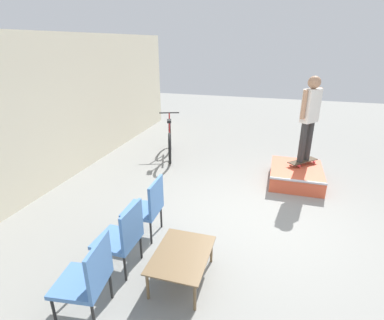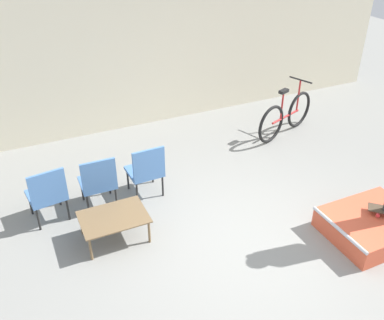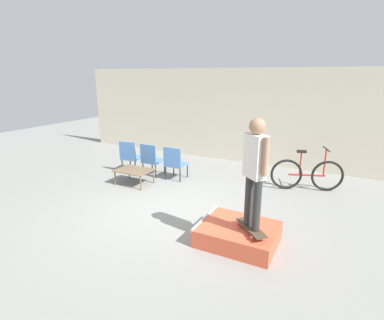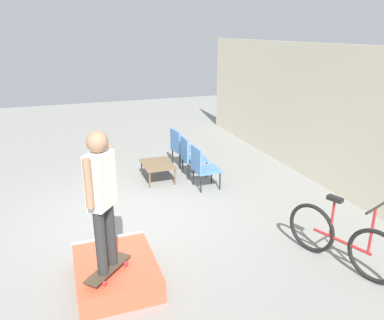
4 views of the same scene
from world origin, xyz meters
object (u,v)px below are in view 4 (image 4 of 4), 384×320
Objects in this scene: skateboard_on_ramp at (108,269)px; person_skater at (101,191)px; skate_ramp_box at (116,271)px; patio_chair_left at (180,146)px; bicycle at (341,240)px; patio_chair_right at (202,166)px; coffee_table at (158,165)px; patio_chair_center at (190,155)px.

skateboard_on_ramp is 1.07m from person_skater.
patio_chair_left reaches higher than skate_ramp_box.
patio_chair_left is 4.90m from bicycle.
bicycle is at bearing -167.09° from patio_chair_right.
person_skater reaches higher than patio_chair_left.
person_skater is at bearing -117.84° from bicycle.
patio_chair_center is at bearing 90.14° from coffee_table.
coffee_table is (-3.63, 1.59, -0.04)m from skateboard_on_ramp.
person_skater is 1.91× the size of patio_chair_right.
skateboard_on_ramp is at bearing 138.52° from patio_chair_right.
skateboard_on_ramp is 0.70× the size of patio_chair_right.
patio_chair_left reaches higher than skateboard_on_ramp.
coffee_table reaches higher than skate_ramp_box.
skateboard_on_ramp reaches higher than coffee_table.
patio_chair_right is 0.56× the size of bicycle.
patio_chair_right is at bearing 172.49° from patio_chair_left.
patio_chair_center is 4.16m from bicycle.
person_skater is 4.44m from patio_chair_center.
skateboard_on_ramp is at bearing 147.90° from patio_chair_center.
patio_chair_left reaches higher than coffee_table.
person_skater reaches higher than skate_ramp_box.
patio_chair_center is at bearing 172.45° from patio_chair_left.
skate_ramp_box is 0.74× the size of person_skater.
patio_chair_right is at bearing -178.87° from patio_chair_center.
skateboard_on_ramp is at bearing -51.58° from person_skater.
skateboard_on_ramp is at bearing -25.54° from skate_ramp_box.
coffee_table is 1.12m from patio_chair_right.
skate_ramp_box is 3.20m from bicycle.
patio_chair_center is (-3.38, 2.26, 0.35)m from skate_ramp_box.
patio_chair_right is (1.53, -0.00, 0.00)m from patio_chair_left.
coffee_table is 0.99× the size of patio_chair_left.
patio_chair_center is 0.56× the size of bicycle.
bicycle is (0.69, 3.12, 0.25)m from skate_ramp_box.
person_skater is 3.43m from bicycle.
patio_chair_left is at bearing -1.73° from patio_chair_right.
patio_chair_left is at bearing 151.34° from skate_ramp_box.
coffee_table is at bearing -158.90° from skateboard_on_ramp.
bicycle is (0.45, 3.24, -1.06)m from person_skater.
coffee_table is (-3.63, 1.59, -1.11)m from person_skater.
person_skater is at bearing -23.61° from coffee_table.
patio_chair_center is at bearing 146.25° from skate_ramp_box.
person_skater is (0.25, -0.12, 1.31)m from skate_ramp_box.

